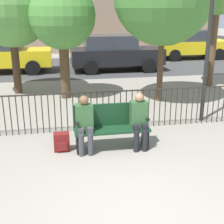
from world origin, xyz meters
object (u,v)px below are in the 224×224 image
Objects in this scene: seated_person_1 at (139,118)px; parked_car_1 at (115,52)px; park_bench at (111,125)px; parked_car_0 at (1,54)px; seated_person_0 at (85,122)px; tree_0 at (10,5)px; backpack at (62,142)px; tree_1 at (62,17)px; parked_car_2 at (190,44)px; lamp_post at (210,23)px.

seated_person_1 is 0.28× the size of parked_car_1.
seated_person_1 is (0.55, -0.13, 0.16)m from park_bench.
parked_car_0 and parked_car_1 have the same top height.
parked_car_0 is at bearing 108.06° from seated_person_0.
seated_person_1 is 8.59m from parked_car_1.
tree_0 is at bearing 115.86° from park_bench.
seated_person_1 is 0.28× the size of tree_0.
seated_person_0 reaches higher than backpack.
tree_1 is at bearing 107.81° from seated_person_1.
parked_car_0 reaches higher than seated_person_1.
parked_car_2 is at bearing 55.99° from backpack.
park_bench is 1.30× the size of seated_person_1.
seated_person_1 reaches higher than park_bench.
tree_1 reaches higher than parked_car_1.
parked_car_1 is (1.09, 8.52, 0.19)m from seated_person_1.
parked_car_0 is (-1.08, 3.86, -2.01)m from tree_0.
seated_person_1 is at bearing -146.52° from lamp_post.
backpack is 4.41m from lamp_post.
tree_0 is at bearing 109.90° from seated_person_0.
parked_car_2 is at bearing 62.16° from seated_person_1.
seated_person_0 is 0.28× the size of parked_car_2.
seated_person_0 reaches higher than park_bench.
seated_person_1 is 1.64m from backpack.
parked_car_2 is at bearing 57.98° from seated_person_0.
seated_person_1 is (1.11, 0.00, -0.00)m from seated_person_0.
parked_car_0 is at bearing 111.52° from park_bench.
backpack is at bearing 179.32° from park_bench.
seated_person_1 is 3.09× the size of backpack.
seated_person_0 is 0.67m from backpack.
seated_person_0 is 9.36m from parked_car_0.
parked_car_1 is (2.19, 8.52, 0.19)m from seated_person_0.
park_bench is 0.36× the size of parked_car_0.
parked_car_2 is (3.98, 10.03, -1.59)m from lamp_post.
seated_person_0 is 0.32× the size of lamp_post.
tree_0 is 4.48m from parked_car_0.
seated_person_0 is at bearing -86.77° from tree_1.
parked_car_2 is at bearing 59.76° from park_bench.
parked_car_1 is (1.64, 8.39, 0.36)m from park_bench.
parked_car_1 is at bearing 97.52° from lamp_post.
seated_person_0 is at bearing -16.77° from backpack.
tree_1 is (-0.24, 4.17, 1.88)m from seated_person_0.
parked_car_0 and parked_car_2 have the same top height.
parked_car_1 is at bearing 78.96° from park_bench.
seated_person_0 is 3.85m from lamp_post.
park_bench is 8.55m from parked_car_1.
parked_car_2 is at bearing 35.32° from tree_0.
parked_car_2 is (10.02, 2.48, 0.00)m from parked_car_0.
parked_car_0 is at bearing 175.71° from parked_car_1.
seated_person_0 is at bearing -122.02° from parked_car_2.
tree_1 reaches higher than parked_car_2.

